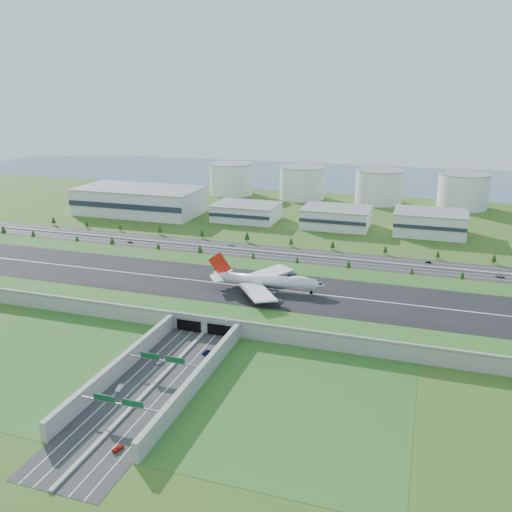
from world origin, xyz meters
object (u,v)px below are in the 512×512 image
(car_1, at_px, (120,388))
(car_5, at_px, (428,262))
(boeing_747, at_px, (267,280))
(car_3, at_px, (118,448))
(car_0, at_px, (160,362))
(car_7, at_px, (231,244))
(car_2, at_px, (207,352))
(fuel_tank_a, at_px, (231,179))
(car_4, at_px, (130,242))
(car_6, at_px, (500,276))

(car_1, distance_m, car_5, 246.49)
(boeing_747, distance_m, car_3, 144.08)
(car_3, height_order, car_5, car_5)
(car_0, height_order, car_7, car_7)
(car_5, bearing_deg, car_2, -14.80)
(fuel_tank_a, xyz_separation_m, boeing_747, (138.42, -312.25, -3.49))
(boeing_747, distance_m, car_0, 88.66)
(car_0, height_order, car_5, car_0)
(boeing_747, bearing_deg, car_3, -98.48)
(car_4, xyz_separation_m, car_7, (79.60, 18.57, 0.00))
(car_2, distance_m, car_7, 182.57)
(car_3, relative_size, car_6, 0.81)
(car_0, bearing_deg, boeing_747, 92.43)
(fuel_tank_a, relative_size, car_3, 10.83)
(car_4, relative_size, car_6, 0.86)
(car_1, height_order, car_7, car_1)
(car_4, distance_m, car_5, 230.08)
(car_0, xyz_separation_m, car_2, (16.23, 15.89, 0.04))
(car_2, height_order, car_7, car_7)
(car_1, distance_m, car_3, 39.96)
(fuel_tank_a, bearing_deg, car_2, -71.15)
(car_0, bearing_deg, car_5, 78.43)
(car_6, bearing_deg, boeing_747, 122.07)
(car_2, bearing_deg, car_5, -109.90)
(car_1, xyz_separation_m, car_5, (117.88, 216.48, -0.18))
(car_4, bearing_deg, car_6, -74.66)
(car_0, distance_m, car_7, 194.07)
(boeing_747, xyz_separation_m, car_5, (87.69, 107.66, -13.22))
(fuel_tank_a, relative_size, car_7, 8.70)
(car_1, bearing_deg, car_6, 45.65)
(car_6, height_order, car_7, car_7)
(fuel_tank_a, height_order, car_0, fuel_tank_a)
(car_7, bearing_deg, car_4, -52.23)
(car_6, bearing_deg, car_0, 135.74)
(car_2, bearing_deg, car_4, -40.77)
(car_0, bearing_deg, car_4, 143.01)
(car_5, bearing_deg, car_1, -14.70)
(car_3, relative_size, car_5, 1.13)
(car_2, xyz_separation_m, car_5, (96.19, 175.88, -0.07))
(car_2, height_order, car_6, car_6)
(car_4, bearing_deg, boeing_747, -107.05)
(fuel_tank_a, relative_size, car_6, 8.76)
(car_6, xyz_separation_m, car_7, (-195.12, 15.82, 0.04))
(car_0, height_order, car_2, car_2)
(car_1, relative_size, car_2, 0.97)
(car_1, bearing_deg, car_0, 72.52)
(car_4, bearing_deg, car_5, -70.28)
(fuel_tank_a, xyz_separation_m, car_3, (128.69, -455.39, -16.71))
(car_4, relative_size, car_7, 0.85)
(fuel_tank_a, height_order, car_5, fuel_tank_a)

